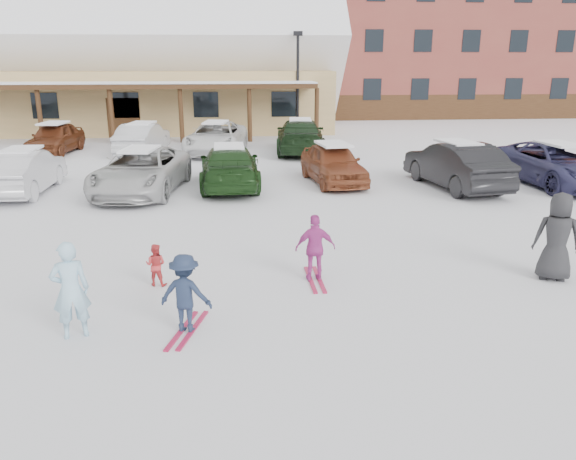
{
  "coord_description": "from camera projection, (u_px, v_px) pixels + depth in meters",
  "views": [
    {
      "loc": [
        -0.64,
        -9.58,
        4.23
      ],
      "look_at": [
        0.3,
        1.0,
        1.0
      ],
      "focal_mm": 35.0,
      "sensor_mm": 36.0,
      "label": 1
    }
  ],
  "objects": [
    {
      "name": "ground",
      "position": [
        277.0,
        297.0,
        10.41
      ],
      "size": [
        160.0,
        160.0,
        0.0
      ],
      "primitive_type": "plane",
      "color": "white",
      "rests_on": "ground"
    },
    {
      "name": "day_lodge",
      "position": [
        103.0,
        64.0,
        35.15
      ],
      "size": [
        29.12,
        12.5,
        10.38
      ],
      "color": "tan",
      "rests_on": "ground"
    },
    {
      "name": "alpine_hotel",
      "position": [
        420.0,
        3.0,
        45.31
      ],
      "size": [
        31.48,
        14.01,
        21.48
      ],
      "color": "brown",
      "rests_on": "ground"
    },
    {
      "name": "lamp_post",
      "position": [
        298.0,
        78.0,
        31.56
      ],
      "size": [
        0.5,
        0.25,
        5.74
      ],
      "color": "black",
      "rests_on": "ground"
    },
    {
      "name": "conifer_3",
      "position": [
        309.0,
        50.0,
        51.36
      ],
      "size": [
        3.96,
        3.96,
        9.18
      ],
      "color": "black",
      "rests_on": "ground"
    },
    {
      "name": "adult_skier",
      "position": [
        70.0,
        290.0,
        8.72
      ],
      "size": [
        0.67,
        0.54,
        1.59
      ],
      "primitive_type": "imported",
      "rotation": [
        0.0,
        0.0,
        3.46
      ],
      "color": "#A3D4ED",
      "rests_on": "ground"
    },
    {
      "name": "toddler_red",
      "position": [
        156.0,
        265.0,
        10.87
      ],
      "size": [
        0.47,
        0.4,
        0.84
      ],
      "primitive_type": "imported",
      "rotation": [
        0.0,
        0.0,
        2.91
      ],
      "color": "#CF3638",
      "rests_on": "ground"
    },
    {
      "name": "child_navy",
      "position": [
        185.0,
        294.0,
        8.94
      ],
      "size": [
        0.95,
        0.69,
        1.31
      ],
      "primitive_type": "imported",
      "rotation": [
        0.0,
        0.0,
        2.88
      ],
      "color": "#1C2841",
      "rests_on": "ground"
    },
    {
      "name": "skis_child_navy",
      "position": [
        187.0,
        330.0,
        9.13
      ],
      "size": [
        0.56,
        1.4,
        0.03
      ],
      "primitive_type": "cube",
      "rotation": [
        0.0,
        0.0,
        2.88
      ],
      "color": "#A91840",
      "rests_on": "ground"
    },
    {
      "name": "child_magenta",
      "position": [
        315.0,
        248.0,
        11.04
      ],
      "size": [
        0.8,
        0.34,
        1.36
      ],
      "primitive_type": "imported",
      "rotation": [
        0.0,
        0.0,
        3.16
      ],
      "color": "#BD3A95",
      "rests_on": "ground"
    },
    {
      "name": "skis_child_magenta",
      "position": [
        315.0,
        279.0,
        11.23
      ],
      "size": [
        0.22,
        1.4,
        0.03
      ],
      "primitive_type": "cube",
      "rotation": [
        0.0,
        0.0,
        3.16
      ],
      "color": "#A91840",
      "rests_on": "ground"
    },
    {
      "name": "bystander_dark",
      "position": [
        557.0,
        237.0,
        11.04
      ],
      "size": [
        1.02,
        0.85,
        1.78
      ],
      "primitive_type": "imported",
      "rotation": [
        0.0,
        0.0,
        2.75
      ],
      "color": "#272729",
      "rests_on": "ground"
    },
    {
      "name": "parked_car_1",
      "position": [
        23.0,
        172.0,
        18.33
      ],
      "size": [
        1.57,
        4.42,
        1.45
      ],
      "primitive_type": "imported",
      "rotation": [
        0.0,
        0.0,
        3.15
      ],
      "color": "silver",
      "rests_on": "ground"
    },
    {
      "name": "parked_car_2",
      "position": [
        141.0,
        171.0,
        18.43
      ],
      "size": [
        3.05,
        5.49,
        1.45
      ],
      "primitive_type": "imported",
      "rotation": [
        0.0,
        0.0,
        -0.13
      ],
      "color": "beige",
      "rests_on": "ground"
    },
    {
      "name": "parked_car_3",
      "position": [
        230.0,
        167.0,
        19.24
      ],
      "size": [
        2.11,
        4.94,
        1.42
      ],
      "primitive_type": "imported",
      "rotation": [
        0.0,
        0.0,
        3.17
      ],
      "color": "#1A3A16",
      "rests_on": "ground"
    },
    {
      "name": "parked_car_4",
      "position": [
        333.0,
        163.0,
        19.91
      ],
      "size": [
        2.17,
        4.29,
        1.4
      ],
      "primitive_type": "imported",
      "rotation": [
        0.0,
        0.0,
        0.13
      ],
      "color": "brown",
      "rests_on": "ground"
    },
    {
      "name": "parked_car_5",
      "position": [
        456.0,
        165.0,
        19.12
      ],
      "size": [
        2.39,
        4.98,
        1.57
      ],
      "primitive_type": "imported",
      "rotation": [
        0.0,
        0.0,
        3.3
      ],
      "color": "black",
      "rests_on": "ground"
    },
    {
      "name": "parked_car_6",
      "position": [
        557.0,
        164.0,
        19.56
      ],
      "size": [
        2.89,
        5.46,
        1.46
      ],
      "primitive_type": "imported",
      "rotation": [
        0.0,
        0.0,
        0.09
      ],
      "color": "navy",
      "rests_on": "ground"
    },
    {
      "name": "parked_car_8",
      "position": [
        55.0,
        138.0,
        26.2
      ],
      "size": [
        2.03,
        4.3,
        1.42
      ],
      "primitive_type": "imported",
      "rotation": [
        0.0,
        0.0,
        -0.09
      ],
      "color": "brown",
      "rests_on": "ground"
    },
    {
      "name": "parked_car_9",
      "position": [
        143.0,
        139.0,
        26.08
      ],
      "size": [
        2.09,
        4.51,
        1.43
      ],
      "primitive_type": "imported",
      "rotation": [
        0.0,
        0.0,
        3.01
      ],
      "color": "silver",
      "rests_on": "ground"
    },
    {
      "name": "parked_car_10",
      "position": [
        216.0,
        138.0,
        26.33
      ],
      "size": [
        3.15,
        5.52,
        1.45
      ],
      "primitive_type": "imported",
      "rotation": [
        0.0,
        0.0,
        -0.15
      ],
      "color": "white",
      "rests_on": "ground"
    },
    {
      "name": "parked_car_11",
      "position": [
        300.0,
        136.0,
        26.37
      ],
      "size": [
        2.67,
        5.56,
        1.56
      ],
      "primitive_type": "imported",
      "rotation": [
        0.0,
        0.0,
        3.05
      ],
      "color": "black",
      "rests_on": "ground"
    }
  ]
}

